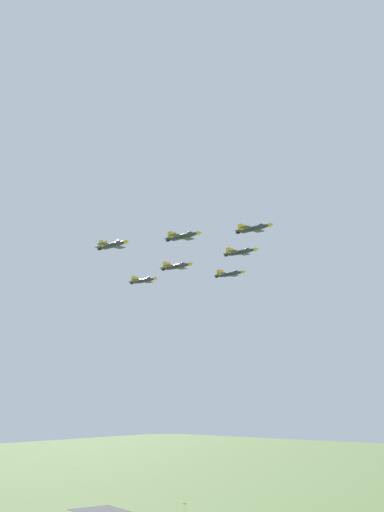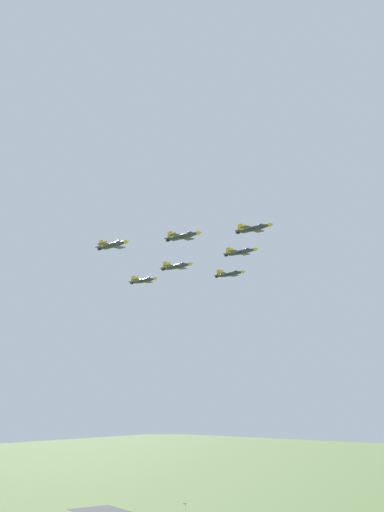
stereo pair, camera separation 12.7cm
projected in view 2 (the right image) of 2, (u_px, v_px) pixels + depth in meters
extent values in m
cylinder|color=silver|center=(185.00, 510.00, 305.66)|extent=(0.16, 0.16, 6.00)
cone|color=orange|center=(184.00, 504.00, 306.83)|extent=(1.80, 0.90, 0.90)
ellipsoid|color=#2D3338|center=(254.00, 229.00, 204.81)|extent=(12.92, 2.68, 1.65)
cone|color=gold|center=(272.00, 224.00, 199.97)|extent=(1.76, 1.53, 1.40)
ellipsoid|color=#334751|center=(261.00, 225.00, 203.03)|extent=(2.29, 1.41, 0.96)
cube|color=#2D3338|center=(252.00, 229.00, 205.22)|extent=(3.66, 9.37, 0.16)
cube|color=gold|center=(260.00, 231.00, 208.13)|extent=(2.68, 0.85, 0.20)
cube|color=gold|center=(244.00, 227.00, 202.34)|extent=(2.68, 0.85, 0.20)
cube|color=#2D3338|center=(241.00, 232.00, 208.46)|extent=(2.36, 4.55, 0.16)
cube|color=gold|center=(243.00, 228.00, 209.12)|extent=(1.84, 0.37, 2.38)
cube|color=gold|center=(240.00, 227.00, 207.97)|extent=(1.84, 0.37, 2.38)
cylinder|color=black|center=(238.00, 232.00, 209.40)|extent=(1.01, 1.22, 1.15)
ellipsoid|color=#2D3338|center=(241.00, 252.00, 226.58)|extent=(12.96, 2.39, 1.66)
cone|color=gold|center=(257.00, 249.00, 221.84)|extent=(1.73, 1.50, 1.41)
ellipsoid|color=#334751|center=(247.00, 249.00, 224.85)|extent=(2.28, 1.37, 0.97)
cube|color=#2D3338|center=(239.00, 253.00, 226.99)|extent=(3.46, 9.36, 0.17)
cube|color=gold|center=(246.00, 254.00, 229.97)|extent=(2.68, 0.79, 0.20)
cube|color=gold|center=(232.00, 251.00, 224.02)|extent=(2.68, 0.79, 0.20)
cube|color=#2D3338|center=(229.00, 254.00, 230.16)|extent=(2.27, 4.53, 0.17)
cube|color=gold|center=(231.00, 252.00, 230.84)|extent=(1.85, 0.33, 2.39)
cube|color=gold|center=(228.00, 251.00, 229.65)|extent=(1.85, 0.33, 2.39)
cylinder|color=black|center=(226.00, 255.00, 231.08)|extent=(0.99, 1.21, 1.16)
ellipsoid|color=#2D3338|center=(183.00, 236.00, 205.37)|extent=(13.21, 2.33, 1.69)
cone|color=gold|center=(200.00, 233.00, 200.58)|extent=(1.76, 1.52, 1.44)
ellipsoid|color=#334751|center=(190.00, 233.00, 203.62)|extent=(2.31, 1.38, 0.99)
cube|color=#2D3338|center=(182.00, 237.00, 205.78)|extent=(3.46, 9.52, 0.17)
cube|color=gold|center=(190.00, 239.00, 208.85)|extent=(2.73, 0.79, 0.20)
cube|color=gold|center=(173.00, 234.00, 202.73)|extent=(2.73, 0.79, 0.20)
cube|color=#2D3338|center=(171.00, 239.00, 208.98)|extent=(2.28, 4.60, 0.17)
cube|color=gold|center=(173.00, 236.00, 209.69)|extent=(1.89, 0.32, 2.44)
cube|color=gold|center=(170.00, 235.00, 208.47)|extent=(1.89, 0.32, 2.44)
cylinder|color=black|center=(168.00, 240.00, 209.92)|extent=(1.00, 1.23, 1.18)
ellipsoid|color=#2D3338|center=(230.00, 274.00, 248.14)|extent=(13.08, 2.64, 1.67)
cone|color=gold|center=(244.00, 272.00, 243.27)|extent=(1.77, 1.54, 1.42)
ellipsoid|color=#334751|center=(235.00, 272.00, 246.35)|extent=(2.31, 1.42, 0.97)
cube|color=#2D3338|center=(229.00, 275.00, 248.55)|extent=(3.66, 9.47, 0.17)
cube|color=gold|center=(235.00, 276.00, 251.51)|extent=(2.71, 0.85, 0.20)
cube|color=gold|center=(222.00, 273.00, 245.62)|extent=(2.71, 0.85, 0.20)
cube|color=#2D3338|center=(219.00, 276.00, 251.81)|extent=(2.37, 4.59, 0.17)
cube|color=gold|center=(221.00, 273.00, 252.49)|extent=(1.87, 0.36, 2.41)
cube|color=gold|center=(218.00, 273.00, 251.31)|extent=(1.87, 0.36, 2.41)
cylinder|color=black|center=(217.00, 276.00, 252.76)|extent=(1.01, 1.24, 1.17)
ellipsoid|color=#2D3338|center=(113.00, 245.00, 205.86)|extent=(13.30, 2.81, 1.70)
cone|color=gold|center=(127.00, 241.00, 200.86)|extent=(1.81, 1.58, 1.44)
ellipsoid|color=#334751|center=(118.00, 242.00, 204.03)|extent=(2.36, 1.46, 0.99)
cube|color=#2D3338|center=(112.00, 246.00, 206.29)|extent=(3.81, 9.65, 0.17)
cube|color=gold|center=(122.00, 248.00, 209.27)|extent=(2.76, 0.89, 0.20)
cube|color=gold|center=(101.00, 243.00, 203.34)|extent=(2.76, 0.89, 0.20)
cube|color=#2D3338|center=(102.00, 248.00, 209.64)|extent=(2.45, 4.69, 0.17)
cube|color=gold|center=(105.00, 245.00, 210.32)|extent=(1.90, 0.39, 2.45)
cube|color=gold|center=(101.00, 244.00, 209.13)|extent=(1.90, 0.39, 2.45)
cylinder|color=black|center=(100.00, 249.00, 210.61)|extent=(1.04, 1.26, 1.19)
ellipsoid|color=#2D3338|center=(177.00, 267.00, 226.55)|extent=(13.10, 2.41, 1.67)
cone|color=gold|center=(192.00, 264.00, 221.76)|extent=(1.75, 1.52, 1.42)
ellipsoid|color=#334751|center=(183.00, 264.00, 224.80)|extent=(2.30, 1.38, 0.98)
cube|color=#2D3338|center=(175.00, 267.00, 226.96)|extent=(3.50, 9.46, 0.17)
cube|color=gold|center=(183.00, 269.00, 229.98)|extent=(2.71, 0.80, 0.20)
cube|color=gold|center=(167.00, 265.00, 223.97)|extent=(2.71, 0.80, 0.20)
cube|color=#2D3338|center=(166.00, 269.00, 230.16)|extent=(2.30, 4.57, 0.17)
cube|color=gold|center=(168.00, 266.00, 230.86)|extent=(1.87, 0.33, 2.42)
cube|color=gold|center=(165.00, 265.00, 229.66)|extent=(1.87, 0.33, 2.42)
cylinder|color=black|center=(163.00, 269.00, 231.10)|extent=(1.00, 1.22, 1.17)
ellipsoid|color=#2D3338|center=(143.00, 281.00, 237.61)|extent=(12.60, 2.41, 1.61)
cone|color=gold|center=(156.00, 278.00, 232.97)|extent=(1.70, 1.47, 1.37)
ellipsoid|color=#334751|center=(148.00, 278.00, 235.91)|extent=(2.22, 1.34, 0.94)
cube|color=#2D3338|center=(142.00, 281.00, 238.01)|extent=(3.43, 9.11, 0.16)
cube|color=gold|center=(150.00, 282.00, 240.89)|extent=(2.61, 0.79, 0.19)
cube|color=gold|center=(134.00, 280.00, 235.15)|extent=(2.61, 0.79, 0.19)
cube|color=#2D3338|center=(134.00, 282.00, 241.12)|extent=(2.24, 4.41, 0.16)
cube|color=gold|center=(136.00, 280.00, 241.78)|extent=(1.80, 0.33, 2.33)
cube|color=gold|center=(133.00, 279.00, 240.63)|extent=(1.80, 0.33, 2.33)
cylinder|color=black|center=(132.00, 283.00, 242.02)|extent=(0.97, 1.18, 1.13)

